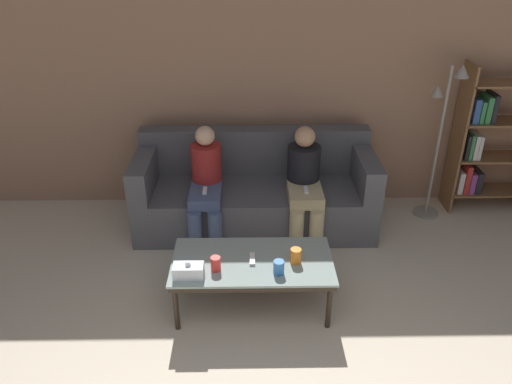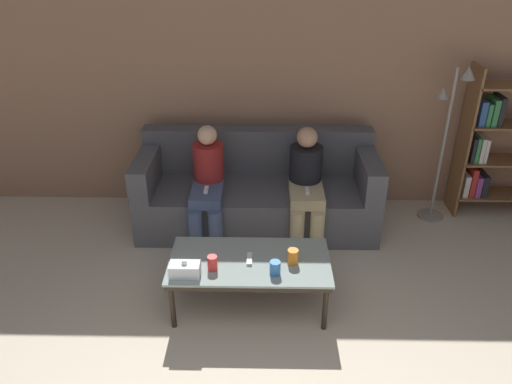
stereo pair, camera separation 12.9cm
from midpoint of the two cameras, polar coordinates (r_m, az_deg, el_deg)
The scene contains 12 objects.
wall_back at distance 5.06m, azimuth -0.96°, elevation 12.44°, with size 12.00×0.06×2.60m.
couch at distance 4.94m, azimuth -0.87°, elevation -0.07°, with size 2.29×0.88×0.90m.
coffee_table at distance 3.83m, azimuth -1.40°, elevation -8.29°, with size 1.22×0.63×0.42m.
cup_near_left at distance 3.75m, azimuth 3.58°, elevation -7.30°, with size 0.08×0.08×0.12m.
cup_near_right at distance 3.69m, azimuth -5.64°, elevation -8.18°, with size 0.07×0.07×0.11m.
cup_far_center at distance 3.64m, azimuth 1.59°, elevation -8.62°, with size 0.08×0.08×0.11m.
tissue_box at distance 3.65m, azimuth -8.75°, elevation -8.92°, with size 0.22×0.12×0.13m.
game_remote at distance 3.80m, azimuth -1.41°, elevation -7.68°, with size 0.04×0.15×0.02m.
bookshelf at distance 5.55m, azimuth 24.62°, elevation 5.20°, with size 0.95×0.32×1.53m.
standing_lamp at distance 5.14m, azimuth 19.88°, elevation 6.98°, with size 0.31×0.26×1.56m.
seated_person_left_end at distance 4.63m, azimuth -6.54°, elevation 0.99°, with size 0.31×0.66×1.07m.
seated_person_mid_left at distance 4.64m, azimuth 4.76°, elevation 1.18°, with size 0.31×0.66×1.06m.
Camera 1 is at (-0.06, -1.25, 2.64)m, focal length 35.00 mm.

